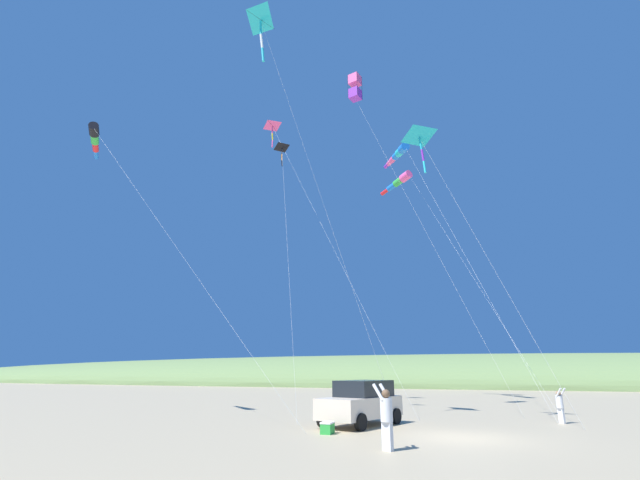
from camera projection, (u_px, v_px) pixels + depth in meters
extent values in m
plane|color=tan|center=(461.00, 438.00, 15.42)|extent=(600.00, 600.00, 0.00)
ellipsoid|color=#6B844C|center=(467.00, 386.00, 65.56)|extent=(28.00, 240.00, 9.25)
cube|color=beige|center=(360.00, 407.00, 18.97)|extent=(4.67, 3.16, 0.84)
cube|color=black|center=(364.00, 388.00, 19.45)|extent=(2.97, 2.39, 0.68)
cylinder|color=black|center=(361.00, 422.00, 17.20)|extent=(0.70, 0.43, 0.66)
cylinder|color=black|center=(323.00, 419.00, 18.27)|extent=(0.70, 0.43, 0.66)
cylinder|color=black|center=(396.00, 416.00, 19.43)|extent=(0.70, 0.43, 0.66)
cylinder|color=black|center=(361.00, 414.00, 20.50)|extent=(0.70, 0.43, 0.66)
cube|color=green|center=(327.00, 429.00, 16.44)|extent=(0.60, 0.40, 0.36)
cube|color=white|center=(327.00, 423.00, 16.50)|extent=(0.62, 0.42, 0.06)
cube|color=silver|center=(387.00, 436.00, 13.03)|extent=(0.28, 0.35, 0.81)
cylinder|color=silver|center=(386.00, 410.00, 13.24)|extent=(0.50, 0.50, 0.67)
sphere|color=brown|center=(386.00, 394.00, 13.37)|extent=(0.25, 0.25, 0.25)
cylinder|color=silver|center=(378.00, 392.00, 13.38)|extent=(0.27, 0.41, 0.51)
cylinder|color=silver|center=(385.00, 392.00, 13.61)|extent=(0.27, 0.41, 0.51)
cube|color=silver|center=(562.00, 416.00, 19.57)|extent=(0.27, 0.26, 0.65)
cylinder|color=silver|center=(559.00, 402.00, 19.74)|extent=(0.42, 0.42, 0.54)
sphere|color=#A37551|center=(558.00, 393.00, 19.85)|extent=(0.20, 0.20, 0.20)
cylinder|color=silver|center=(563.00, 392.00, 19.79)|extent=(0.30, 0.28, 0.41)
cylinder|color=silver|center=(559.00, 393.00, 19.69)|extent=(0.30, 0.28, 0.41)
pyramid|color=black|center=(282.00, 147.00, 28.87)|extent=(0.79, 1.06, 0.40)
cylinder|color=black|center=(282.00, 148.00, 28.83)|extent=(0.75, 0.19, 0.43)
cylinder|color=black|center=(282.00, 151.00, 28.76)|extent=(0.11, 0.11, 0.43)
cylinder|color=orange|center=(282.00, 157.00, 28.66)|extent=(0.11, 0.09, 0.43)
cylinder|color=black|center=(282.00, 163.00, 28.54)|extent=(0.10, 0.12, 0.43)
cylinder|color=white|center=(288.00, 258.00, 23.86)|extent=(4.78, 3.17, 16.31)
pyramid|color=#1EB7C6|center=(262.00, 18.00, 25.32)|extent=(2.36, 2.32, 0.72)
cylinder|color=black|center=(261.00, 20.00, 25.27)|extent=(1.15, 1.26, 0.71)
cylinder|color=#1EB7C6|center=(261.00, 28.00, 25.13)|extent=(0.24, 0.22, 0.91)
cylinder|color=white|center=(262.00, 41.00, 24.91)|extent=(0.27, 0.29, 0.92)
cylinder|color=#1EB7C6|center=(263.00, 55.00, 24.66)|extent=(0.16, 0.25, 0.92)
cylinder|color=white|center=(323.00, 202.00, 23.13)|extent=(4.13, 6.18, 21.62)
cylinder|color=black|center=(94.00, 130.00, 25.50)|extent=(1.03, 0.99, 0.69)
cylinder|color=green|center=(95.00, 138.00, 26.15)|extent=(0.95, 0.90, 0.59)
cylinder|color=red|center=(95.00, 146.00, 26.80)|extent=(0.87, 0.81, 0.49)
cylinder|color=blue|center=(96.00, 154.00, 27.45)|extent=(0.79, 0.72, 0.39)
cylinder|color=white|center=(177.00, 248.00, 20.77)|extent=(0.38, 13.28, 15.66)
cube|color=#EF4C93|center=(355.00, 80.00, 31.32)|extent=(0.90, 0.90, 0.73)
cube|color=purple|center=(355.00, 94.00, 30.99)|extent=(0.90, 0.90, 0.73)
cylinder|color=black|center=(348.00, 86.00, 31.05)|extent=(0.02, 0.02, 1.90)
cylinder|color=black|center=(357.00, 83.00, 30.67)|extent=(0.02, 0.02, 1.90)
cylinder|color=black|center=(353.00, 92.00, 31.64)|extent=(0.02, 0.02, 1.90)
cylinder|color=black|center=(362.00, 88.00, 31.25)|extent=(0.02, 0.02, 1.90)
cylinder|color=white|center=(425.00, 230.00, 26.14)|extent=(1.25, 8.34, 20.64)
pyramid|color=#EF4C93|center=(273.00, 125.00, 36.24)|extent=(1.25, 1.60, 0.50)
cylinder|color=black|center=(272.00, 126.00, 36.19)|extent=(1.15, 0.33, 0.50)
cylinder|color=#EF4C93|center=(272.00, 130.00, 36.08)|extent=(0.15, 0.15, 0.64)
cylinder|color=yellow|center=(272.00, 137.00, 35.89)|extent=(0.13, 0.16, 0.64)
cylinder|color=#EF4C93|center=(272.00, 144.00, 35.69)|extent=(0.15, 0.10, 0.64)
cylinder|color=white|center=(326.00, 233.00, 28.29)|extent=(6.90, 11.27, 21.60)
cylinder|color=#EF4C93|center=(406.00, 176.00, 40.37)|extent=(1.29, 1.34, 0.92)
cylinder|color=green|center=(399.00, 182.00, 41.11)|extent=(1.17, 1.23, 0.78)
cylinder|color=blue|center=(392.00, 187.00, 41.84)|extent=(1.04, 1.12, 0.64)
cylinder|color=red|center=(385.00, 192.00, 42.57)|extent=(0.92, 1.02, 0.51)
cylinder|color=white|center=(463.00, 261.00, 30.96)|extent=(11.19, 7.76, 19.30)
pyramid|color=#1EB7C6|center=(420.00, 136.00, 23.15)|extent=(1.39, 1.75, 0.74)
cylinder|color=black|center=(419.00, 137.00, 23.09)|extent=(1.05, 0.42, 0.84)
cylinder|color=#1EB7C6|center=(420.00, 144.00, 22.97)|extent=(0.17, 0.22, 0.70)
cylinder|color=purple|center=(423.00, 155.00, 22.77)|extent=(0.11, 0.16, 0.69)
cylinder|color=#1EB7C6|center=(425.00, 167.00, 22.52)|extent=(0.23, 0.20, 0.70)
cylinder|color=white|center=(491.00, 263.00, 20.19)|extent=(0.12, 5.59, 14.05)
cylinder|color=blue|center=(404.00, 148.00, 36.14)|extent=(1.14, 1.08, 0.82)
cylinder|color=#1EB7C6|center=(400.00, 152.00, 36.93)|extent=(1.09, 1.00, 0.73)
cylinder|color=blue|center=(397.00, 155.00, 37.73)|extent=(1.04, 0.93, 0.65)
cylinder|color=#EF4C93|center=(393.00, 159.00, 38.52)|extent=(1.00, 0.85, 0.57)
cylinder|color=#EF4C93|center=(390.00, 162.00, 39.31)|extent=(0.95, 0.78, 0.49)
cylinder|color=purple|center=(387.00, 165.00, 40.11)|extent=(0.91, 0.70, 0.41)
cylinder|color=white|center=(459.00, 244.00, 27.34)|extent=(10.00, 6.81, 19.64)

